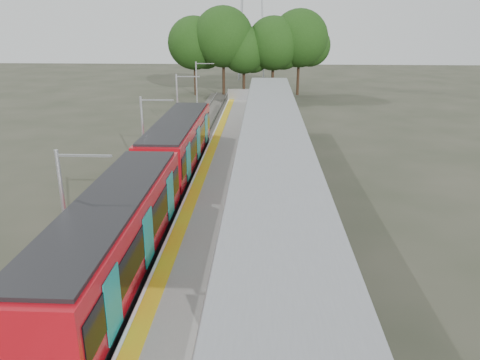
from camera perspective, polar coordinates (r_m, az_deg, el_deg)
name	(u,v)px	position (r m, az deg, el deg)	size (l,w,h in m)	color
trackbed	(177,175)	(30.82, -7.69, 0.57)	(3.00, 70.00, 0.24)	#59544C
platform	(246,171)	(30.21, 0.71, 1.12)	(6.00, 50.00, 1.00)	gray
tactile_strip	(206,163)	(30.25, -4.12, 2.11)	(0.60, 50.00, 0.02)	gold
end_fence	(254,94)	(54.30, 1.71, 10.38)	(6.00, 0.10, 1.20)	#9EA0A5
train	(155,177)	(24.54, -10.38, 0.31)	(2.74, 27.60, 3.62)	black
canopy	(273,128)	(25.54, 4.04, 6.33)	(3.27, 38.00, 3.66)	#9EA0A5
tree_cluster	(248,41)	(63.21, 1.00, 16.56)	(20.95, 9.26, 11.43)	#382316
catenary_masts	(145,137)	(29.47, -11.56, 5.15)	(2.08, 48.16, 5.40)	#9EA0A5
bench_near	(280,218)	(20.68, 4.86, -4.70)	(0.79, 1.46, 0.96)	#0F1A4C
bench_mid	(280,154)	(30.48, 4.91, 3.22)	(0.52, 1.47, 0.99)	#0F1A4C
bench_far	(280,113)	(44.26, 4.86, 8.19)	(0.72, 1.43, 0.94)	#0F1A4C
info_pillar_far	(277,169)	(26.44, 4.53, 1.34)	(0.41, 0.41, 1.81)	#C9B792
litter_bin	(283,205)	(22.13, 5.32, -3.11)	(0.48, 0.48, 0.98)	#9EA0A5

